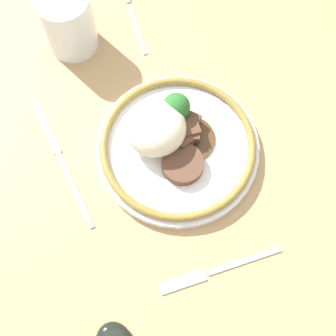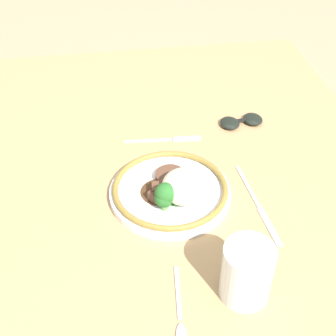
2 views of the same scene
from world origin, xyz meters
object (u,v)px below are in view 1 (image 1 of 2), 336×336
plate (173,140)px  juice_glass (69,24)px  spoon (128,0)px  fork (209,273)px  knife (60,156)px

plate → juice_glass: size_ratio=2.33×
plate → juice_glass: bearing=18.4°
plate → spoon: size_ratio=1.49×
spoon → juice_glass: bearing=118.7°
plate → spoon: (0.28, -0.03, -0.02)m
juice_glass → fork: size_ratio=0.58×
fork → plate: bearing=-93.6°
spoon → plate: bearing=179.2°
plate → juice_glass: 0.25m
knife → spoon: bearing=-44.5°
juice_glass → knife: juice_glass is taller
knife → spoon: spoon is taller
plate → knife: bearing=73.1°
plate → fork: 0.20m
knife → spoon: (0.24, -0.20, 0.00)m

